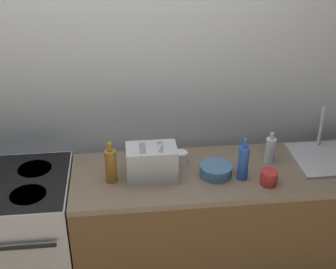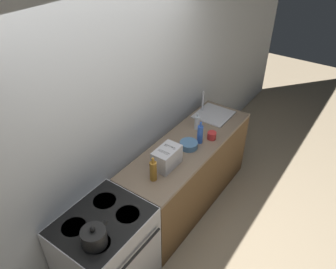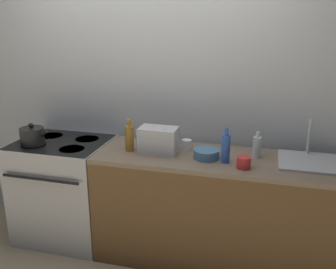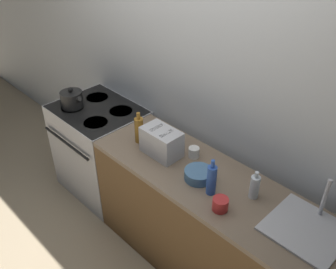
{
  "view_description": "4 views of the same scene",
  "coord_description": "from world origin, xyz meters",
  "px_view_note": "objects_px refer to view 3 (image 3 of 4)",
  "views": [
    {
      "loc": [
        0.05,
        -2.0,
        2.41
      ],
      "look_at": [
        0.31,
        0.37,
        1.11
      ],
      "focal_mm": 50.0,
      "sensor_mm": 36.0,
      "label": 1
    },
    {
      "loc": [
        -1.81,
        -1.16,
        2.99
      ],
      "look_at": [
        0.36,
        0.37,
        1.13
      ],
      "focal_mm": 35.0,
      "sensor_mm": 36.0,
      "label": 2
    },
    {
      "loc": [
        0.98,
        -2.33,
        1.89
      ],
      "look_at": [
        0.26,
        0.35,
        1.02
      ],
      "focal_mm": 40.0,
      "sensor_mm": 36.0,
      "label": 3
    },
    {
      "loc": [
        1.8,
        -1.23,
        2.53
      ],
      "look_at": [
        0.17,
        0.38,
        0.99
      ],
      "focal_mm": 40.0,
      "sensor_mm": 36.0,
      "label": 4
    }
  ],
  "objects_px": {
    "cup_red": "(244,162)",
    "bottle_amber": "(129,138)",
    "cup_white": "(187,144)",
    "kettle": "(32,136)",
    "bottle_blue": "(226,148)",
    "bowl": "(206,154)",
    "stove": "(65,188)",
    "toaster": "(159,140)",
    "bottle_clear": "(257,147)"
  },
  "relations": [
    {
      "from": "bottle_amber",
      "to": "bottle_clear",
      "type": "distance_m",
      "value": 0.97
    },
    {
      "from": "bottle_blue",
      "to": "cup_red",
      "type": "xyz_separation_m",
      "value": [
        0.14,
        -0.07,
        -0.07
      ]
    },
    {
      "from": "cup_white",
      "to": "bowl",
      "type": "height_order",
      "value": "cup_white"
    },
    {
      "from": "cup_red",
      "to": "cup_white",
      "type": "bearing_deg",
      "value": 149.2
    },
    {
      "from": "stove",
      "to": "bottle_blue",
      "type": "xyz_separation_m",
      "value": [
        1.39,
        -0.11,
        0.54
      ]
    },
    {
      "from": "toaster",
      "to": "kettle",
      "type": "bearing_deg",
      "value": -175.72
    },
    {
      "from": "stove",
      "to": "bowl",
      "type": "relative_size",
      "value": 4.62
    },
    {
      "from": "bottle_blue",
      "to": "bowl",
      "type": "relative_size",
      "value": 1.36
    },
    {
      "from": "stove",
      "to": "bottle_amber",
      "type": "relative_size",
      "value": 3.51
    },
    {
      "from": "stove",
      "to": "cup_red",
      "type": "height_order",
      "value": "cup_red"
    },
    {
      "from": "bottle_amber",
      "to": "cup_red",
      "type": "height_order",
      "value": "bottle_amber"
    },
    {
      "from": "kettle",
      "to": "cup_red",
      "type": "relative_size",
      "value": 2.49
    },
    {
      "from": "stove",
      "to": "toaster",
      "type": "bearing_deg",
      "value": -2.71
    },
    {
      "from": "stove",
      "to": "bottle_blue",
      "type": "bearing_deg",
      "value": -4.41
    },
    {
      "from": "cup_white",
      "to": "bottle_amber",
      "type": "bearing_deg",
      "value": -160.58
    },
    {
      "from": "bottle_amber",
      "to": "cup_red",
      "type": "distance_m",
      "value": 0.9
    },
    {
      "from": "cup_red",
      "to": "bottle_amber",
      "type": "bearing_deg",
      "value": 171.83
    },
    {
      "from": "cup_white",
      "to": "stove",
      "type": "bearing_deg",
      "value": -174.76
    },
    {
      "from": "bottle_amber",
      "to": "bowl",
      "type": "relative_size",
      "value": 1.31
    },
    {
      "from": "bottle_blue",
      "to": "bottle_amber",
      "type": "height_order",
      "value": "bottle_blue"
    },
    {
      "from": "toaster",
      "to": "bottle_amber",
      "type": "relative_size",
      "value": 1.15
    },
    {
      "from": "kettle",
      "to": "toaster",
      "type": "distance_m",
      "value": 1.06
    },
    {
      "from": "cup_red",
      "to": "kettle",
      "type": "bearing_deg",
      "value": 177.99
    },
    {
      "from": "stove",
      "to": "cup_red",
      "type": "xyz_separation_m",
      "value": [
        1.53,
        -0.18,
        0.47
      ]
    },
    {
      "from": "bottle_amber",
      "to": "toaster",
      "type": "bearing_deg",
      "value": 2.72
    },
    {
      "from": "bowl",
      "to": "stove",
      "type": "bearing_deg",
      "value": 177.26
    },
    {
      "from": "toaster",
      "to": "bowl",
      "type": "height_order",
      "value": "toaster"
    },
    {
      "from": "cup_red",
      "to": "bowl",
      "type": "xyz_separation_m",
      "value": [
        -0.28,
        0.12,
        -0.01
      ]
    },
    {
      "from": "toaster",
      "to": "bottle_blue",
      "type": "height_order",
      "value": "bottle_blue"
    },
    {
      "from": "toaster",
      "to": "cup_white",
      "type": "xyz_separation_m",
      "value": [
        0.19,
        0.14,
        -0.06
      ]
    },
    {
      "from": "bottle_amber",
      "to": "kettle",
      "type": "bearing_deg",
      "value": -175.28
    },
    {
      "from": "kettle",
      "to": "bottle_clear",
      "type": "xyz_separation_m",
      "value": [
        1.79,
        0.18,
        0.01
      ]
    },
    {
      "from": "cup_white",
      "to": "kettle",
      "type": "bearing_deg",
      "value": -170.1
    },
    {
      "from": "bottle_amber",
      "to": "bottle_blue",
      "type": "bearing_deg",
      "value": -4.19
    },
    {
      "from": "kettle",
      "to": "bowl",
      "type": "height_order",
      "value": "kettle"
    },
    {
      "from": "bottle_blue",
      "to": "stove",
      "type": "bearing_deg",
      "value": 175.59
    },
    {
      "from": "bottle_blue",
      "to": "bowl",
      "type": "distance_m",
      "value": 0.17
    },
    {
      "from": "bottle_blue",
      "to": "bottle_clear",
      "type": "relative_size",
      "value": 1.31
    },
    {
      "from": "kettle",
      "to": "bottle_clear",
      "type": "relative_size",
      "value": 1.23
    },
    {
      "from": "kettle",
      "to": "bottle_clear",
      "type": "height_order",
      "value": "bottle_clear"
    },
    {
      "from": "toaster",
      "to": "bottle_amber",
      "type": "xyz_separation_m",
      "value": [
        -0.23,
        -0.01,
        0.0
      ]
    },
    {
      "from": "stove",
      "to": "toaster",
      "type": "xyz_separation_m",
      "value": [
        0.87,
        -0.04,
        0.53
      ]
    },
    {
      "from": "kettle",
      "to": "bottle_blue",
      "type": "height_order",
      "value": "bottle_blue"
    },
    {
      "from": "bottle_amber",
      "to": "bottle_clear",
      "type": "relative_size",
      "value": 1.27
    },
    {
      "from": "toaster",
      "to": "cup_red",
      "type": "bearing_deg",
      "value": -11.93
    },
    {
      "from": "toaster",
      "to": "cup_white",
      "type": "height_order",
      "value": "toaster"
    },
    {
      "from": "bottle_clear",
      "to": "bowl",
      "type": "relative_size",
      "value": 1.04
    },
    {
      "from": "bottle_blue",
      "to": "kettle",
      "type": "bearing_deg",
      "value": -179.54
    },
    {
      "from": "bottle_blue",
      "to": "bottle_amber",
      "type": "distance_m",
      "value": 0.76
    },
    {
      "from": "bowl",
      "to": "bottle_amber",
      "type": "bearing_deg",
      "value": 179.31
    }
  ]
}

